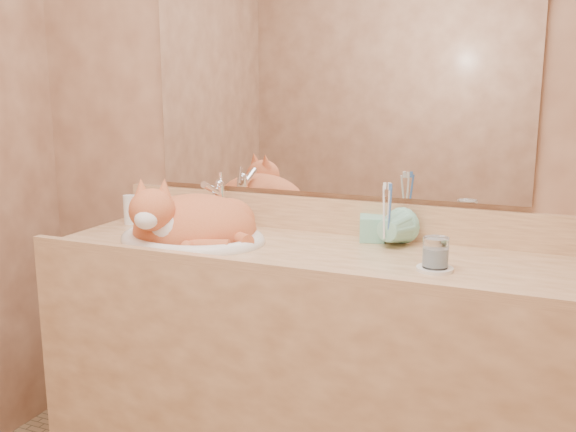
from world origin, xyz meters
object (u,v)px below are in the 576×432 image
at_px(soap_dispenser, 373,216).
at_px(toothbrush_cup, 386,232).
at_px(vanity_counter, 299,378).
at_px(water_glass, 436,252).
at_px(sink_basin, 192,218).
at_px(cat, 189,221).

height_order(soap_dispenser, toothbrush_cup, soap_dispenser).
bearing_deg(vanity_counter, water_glass, -7.44).
distance_m(vanity_counter, sink_basin, 0.62).
xyz_separation_m(vanity_counter, soap_dispenser, (0.18, 0.17, 0.51)).
bearing_deg(water_glass, sink_basin, 177.46).
xyz_separation_m(sink_basin, toothbrush_cup, (0.61, 0.13, -0.02)).
height_order(cat, toothbrush_cup, cat).
distance_m(cat, water_glass, 0.80).
bearing_deg(sink_basin, vanity_counter, -0.01).
distance_m(soap_dispenser, water_glass, 0.33).
bearing_deg(cat, soap_dispenser, -4.70).
height_order(toothbrush_cup, water_glass, toothbrush_cup).
height_order(cat, water_glass, cat).
bearing_deg(soap_dispenser, water_glass, -59.00).
xyz_separation_m(vanity_counter, water_glass, (0.42, -0.06, 0.48)).
bearing_deg(soap_dispenser, vanity_counter, -153.41).
bearing_deg(toothbrush_cup, water_glass, -42.95).
distance_m(toothbrush_cup, water_glass, 0.25).
relative_size(cat, toothbrush_cup, 3.46).
distance_m(vanity_counter, water_glass, 0.64).
relative_size(soap_dispenser, toothbrush_cup, 1.52).
xyz_separation_m(soap_dispenser, water_glass, (0.24, -0.22, -0.04)).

